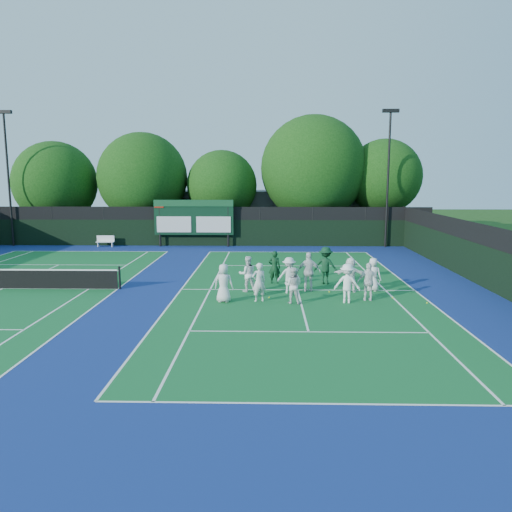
{
  "coord_description": "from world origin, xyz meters",
  "views": [
    {
      "loc": [
        -1.42,
        -21.91,
        5.28
      ],
      "look_at": [
        -2.0,
        3.0,
        1.3
      ],
      "focal_mm": 35.0,
      "sensor_mm": 36.0,
      "label": 1
    }
  ],
  "objects_px": {
    "coach_left": "(274,267)",
    "bench": "(105,241)",
    "scoreboard": "(194,218)",
    "tennis_net": "(3,278)"
  },
  "relations": [
    {
      "from": "tennis_net",
      "to": "bench",
      "type": "distance_m",
      "value": 14.36
    },
    {
      "from": "scoreboard",
      "to": "bench",
      "type": "height_order",
      "value": "scoreboard"
    },
    {
      "from": "tennis_net",
      "to": "coach_left",
      "type": "relative_size",
      "value": 6.88
    },
    {
      "from": "coach_left",
      "to": "bench",
      "type": "bearing_deg",
      "value": -40.73
    },
    {
      "from": "scoreboard",
      "to": "coach_left",
      "type": "relative_size",
      "value": 3.65
    },
    {
      "from": "scoreboard",
      "to": "coach_left",
      "type": "distance_m",
      "value": 14.48
    },
    {
      "from": "coach_left",
      "to": "scoreboard",
      "type": "bearing_deg",
      "value": -60.85
    },
    {
      "from": "scoreboard",
      "to": "bench",
      "type": "bearing_deg",
      "value": -178.09
    },
    {
      "from": "bench",
      "to": "coach_left",
      "type": "height_order",
      "value": "coach_left"
    },
    {
      "from": "tennis_net",
      "to": "bench",
      "type": "relative_size",
      "value": 8.42
    }
  ]
}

